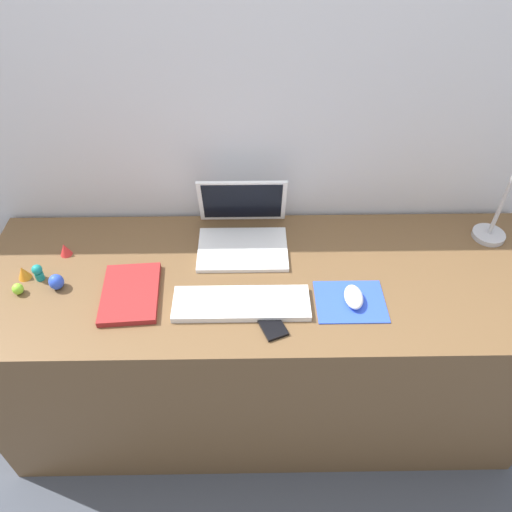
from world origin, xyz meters
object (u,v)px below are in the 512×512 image
at_px(laptop, 242,228).
at_px(mouse, 354,297).
at_px(toy_figurine_orange, 23,273).
at_px(toy_figurine_teal, 38,271).
at_px(toy_figurine_red, 65,249).
at_px(toy_figurine_lime, 18,289).
at_px(desk_lamp, 510,199).
at_px(notebook_pad, 130,293).
at_px(keyboard, 241,303).
at_px(cell_phone, 269,322).
at_px(toy_figurine_blue, 56,282).

distance_m(laptop, mouse, 0.45).
bearing_deg(toy_figurine_orange, laptop, 14.15).
distance_m(mouse, toy_figurine_teal, 0.98).
distance_m(toy_figurine_red, toy_figurine_lime, 0.20).
xyz_separation_m(toy_figurine_red, toy_figurine_orange, (-0.10, -0.11, 0.00)).
distance_m(desk_lamp, notebook_pad, 1.23).
height_order(toy_figurine_orange, toy_figurine_lime, toy_figurine_orange).
bearing_deg(keyboard, toy_figurine_lime, 174.84).
height_order(laptop, cell_phone, laptop).
bearing_deg(notebook_pad, cell_phone, -18.87).
bearing_deg(toy_figurine_teal, laptop, 15.42).
height_order(notebook_pad, toy_figurine_teal, toy_figurine_teal).
distance_m(laptop, toy_figurine_red, 0.60).
height_order(mouse, toy_figurine_blue, toy_figurine_blue).
relative_size(toy_figurine_red, toy_figurine_blue, 0.86).
xyz_separation_m(toy_figurine_orange, toy_figurine_blue, (0.12, -0.05, 0.00)).
xyz_separation_m(notebook_pad, toy_figurine_teal, (-0.30, 0.08, 0.02)).
xyz_separation_m(toy_figurine_red, toy_figurine_teal, (-0.05, -0.11, 0.01)).
bearing_deg(notebook_pad, toy_figurine_blue, 167.04).
bearing_deg(desk_lamp, toy_figurine_blue, -172.57).
distance_m(mouse, toy_figurine_blue, 0.91).
xyz_separation_m(cell_phone, notebook_pad, (-0.42, 0.11, 0.01)).
bearing_deg(toy_figurine_teal, mouse, -6.72).
bearing_deg(toy_figurine_teal, toy_figurine_red, 65.01).
bearing_deg(keyboard, notebook_pad, 172.21).
height_order(laptop, desk_lamp, desk_lamp).
distance_m(notebook_pad, toy_figurine_red, 0.31).
relative_size(laptop, keyboard, 0.73).
height_order(cell_phone, notebook_pad, notebook_pad).
height_order(laptop, toy_figurine_teal, laptop).
bearing_deg(toy_figurine_lime, notebook_pad, -2.55).
relative_size(toy_figurine_teal, toy_figurine_blue, 1.15).
height_order(desk_lamp, notebook_pad, desk_lamp).
bearing_deg(notebook_pad, laptop, 32.99).
relative_size(notebook_pad, toy_figurine_lime, 6.50).
bearing_deg(laptop, mouse, -41.07).
bearing_deg(toy_figurine_lime, toy_figurine_orange, 93.74).
xyz_separation_m(desk_lamp, notebook_pad, (-1.20, -0.22, -0.18)).
distance_m(laptop, toy_figurine_blue, 0.62).
relative_size(toy_figurine_orange, toy_figurine_blue, 0.89).
distance_m(laptop, toy_figurine_orange, 0.71).
distance_m(laptop, cell_phone, 0.38).
xyz_separation_m(toy_figurine_lime, toy_figurine_blue, (0.11, 0.02, 0.01)).
bearing_deg(laptop, cell_phone, -77.87).
relative_size(toy_figurine_lime, toy_figurine_blue, 0.73).
bearing_deg(mouse, toy_figurine_orange, 173.47).
xyz_separation_m(cell_phone, toy_figurine_red, (-0.67, 0.30, 0.02)).
xyz_separation_m(desk_lamp, toy_figurine_orange, (-1.55, -0.14, -0.16)).
relative_size(toy_figurine_orange, toy_figurine_lime, 1.23).
bearing_deg(notebook_pad, keyboard, -11.66).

